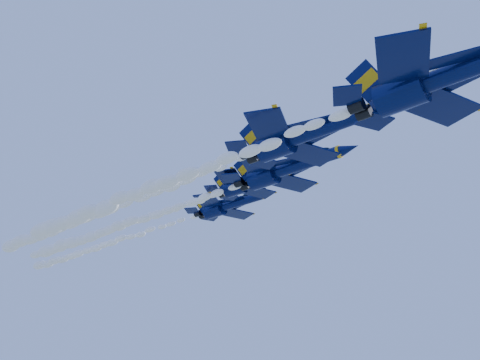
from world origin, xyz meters
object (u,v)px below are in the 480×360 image
Objects in this scene: jet_second at (304,135)px; jet_fourth at (252,182)px; jet_fifth at (230,205)px; jet_third at (286,169)px; jet_lead at (446,75)px.

jet_second is 24.01m from jet_fourth.
jet_fifth reaches higher than jet_fourth.
jet_fourth is (-7.17, 1.48, 0.59)m from jet_third.
jet_third is at bearing -28.38° from jet_fifth.
jet_fifth reaches higher than jet_third.
jet_fourth is (-34.25, 19.06, 7.29)m from jet_lead.
jet_fifth is at bearing 148.81° from jet_lead.
jet_fourth is (-18.10, 14.89, 5.20)m from jet_second.
jet_fifth is at bearing 151.62° from jet_third.
jet_fourth is at bearing 150.91° from jet_lead.
jet_third is 1.26× the size of jet_fourth.
jet_third is 20.79m from jet_fifth.
jet_lead is 39.87m from jet_fourth.
jet_second is 37.90m from jet_fifth.
jet_third is 7.35m from jet_fourth.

